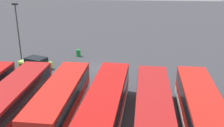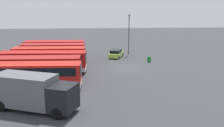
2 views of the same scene
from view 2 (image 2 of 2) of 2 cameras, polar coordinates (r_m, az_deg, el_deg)
name	(u,v)px [view 2 (image 2 of 2)]	position (r m, az deg, el deg)	size (l,w,h in m)	color
ground_plane	(126,68)	(38.10, 3.27, -0.97)	(140.00, 140.00, 0.00)	#38383D
bus_single_deck_near_end	(33,75)	(29.30, -17.49, -2.52)	(2.99, 10.83, 2.95)	red
bus_single_deck_second	(37,68)	(32.72, -16.49, -0.88)	(2.89, 10.79, 2.95)	#A51919
bus_single_deck_third	(43,61)	(36.21, -15.31, 0.49)	(3.24, 12.04, 2.95)	#B71411
bus_single_deck_fourth	(50,56)	(39.72, -13.87, 1.64)	(2.89, 10.95, 2.95)	red
bus_single_deck_fifth	(53,52)	(43.34, -13.07, 2.59)	(2.86, 10.45, 2.95)	#A51919
bus_single_deck_sixth	(55,48)	(46.86, -12.80, 3.36)	(2.78, 10.66, 2.95)	#B71411
box_truck_blue	(33,92)	(23.41, -17.33, -6.12)	(5.08, 7.89, 3.20)	#595960
car_hatchback_silver	(116,54)	(45.60, 0.95, 2.24)	(4.36, 3.12, 1.43)	#A5D14C
lamp_post_tall	(129,31)	(48.29, 3.83, 7.27)	(0.70, 0.30, 7.50)	#38383D
waste_bin_yellow	(149,59)	(42.37, 8.37, 0.98)	(0.60, 0.60, 0.95)	#197F33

